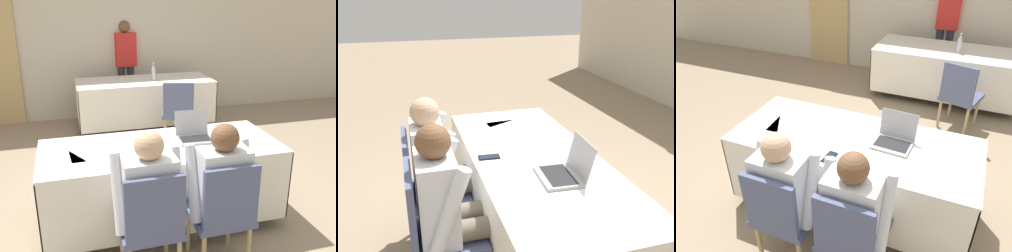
{
  "view_description": "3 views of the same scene",
  "coord_description": "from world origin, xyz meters",
  "views": [
    {
      "loc": [
        -0.76,
        -2.9,
        1.98
      ],
      "look_at": [
        0.0,
        -0.21,
        1.0
      ],
      "focal_mm": 40.0,
      "sensor_mm": 36.0,
      "label": 1
    },
    {
      "loc": [
        2.18,
        -0.85,
        1.85
      ],
      "look_at": [
        0.0,
        -0.21,
        1.0
      ],
      "focal_mm": 40.0,
      "sensor_mm": 36.0,
      "label": 2
    },
    {
      "loc": [
        0.8,
        -2.11,
        2.28
      ],
      "look_at": [
        0.0,
        -0.21,
        1.0
      ],
      "focal_mm": 35.0,
      "sensor_mm": 36.0,
      "label": 3
    }
  ],
  "objects": [
    {
      "name": "paper_centre_table",
      "position": [
        0.02,
        0.13,
        0.75
      ],
      "size": [
        0.26,
        0.33,
        0.0
      ],
      "rotation": [
        0.0,
        0.0,
        -0.19
      ],
      "color": "white",
      "rests_on": "conference_table_near"
    },
    {
      "name": "cell_phone",
      "position": [
        -0.08,
        -0.31,
        0.76
      ],
      "size": [
        0.08,
        0.15,
        0.01
      ],
      "rotation": [
        0.0,
        0.0,
        -0.07
      ],
      "color": "black",
      "rests_on": "conference_table_near"
    },
    {
      "name": "paper_beside_laptop",
      "position": [
        -0.8,
        -0.08,
        0.75
      ],
      "size": [
        0.32,
        0.36,
        0.0
      ],
      "rotation": [
        0.0,
        0.0,
        0.47
      ],
      "color": "white",
      "rests_on": "conference_table_near"
    },
    {
      "name": "chair_near_right",
      "position": [
        0.27,
        -0.73,
        0.49
      ],
      "size": [
        0.44,
        0.44,
        0.9
      ],
      "rotation": [
        0.0,
        0.0,
        3.14
      ],
      "color": "tan",
      "rests_on": "ground_plane"
    },
    {
      "name": "person_checkered_shirt",
      "position": [
        -0.27,
        -0.63,
        0.65
      ],
      "size": [
        0.5,
        0.52,
        1.16
      ],
      "rotation": [
        0.0,
        0.0,
        3.14
      ],
      "color": "#665B4C",
      "rests_on": "ground_plane"
    },
    {
      "name": "chair_near_left",
      "position": [
        -0.27,
        -0.73,
        0.49
      ],
      "size": [
        0.44,
        0.44,
        0.9
      ],
      "rotation": [
        0.0,
        0.0,
        3.14
      ],
      "color": "tan",
      "rests_on": "ground_plane"
    },
    {
      "name": "laptop",
      "position": [
        0.32,
        0.07,
        0.8
      ],
      "size": [
        0.32,
        0.3,
        0.24
      ],
      "rotation": [
        0.0,
        0.0,
        -0.06
      ],
      "color": "#99999E",
      "rests_on": "conference_table_near"
    },
    {
      "name": "paper_left_edge",
      "position": [
        -0.67,
        -0.02,
        0.75
      ],
      "size": [
        0.23,
        0.31,
        0.0
      ],
      "rotation": [
        0.0,
        0.0,
        0.06
      ],
      "color": "white",
      "rests_on": "conference_table_near"
    },
    {
      "name": "conference_table_near",
      "position": [
        0.0,
        0.0,
        0.58
      ],
      "size": [
        2.06,
        0.85,
        0.75
      ],
      "color": "white",
      "rests_on": "ground_plane"
    },
    {
      "name": "person_white_shirt",
      "position": [
        0.27,
        -0.63,
        0.65
      ],
      "size": [
        0.5,
        0.52,
        1.16
      ],
      "rotation": [
        0.0,
        0.0,
        3.14
      ],
      "color": "#665B4C",
      "rests_on": "ground_plane"
    },
    {
      "name": "ground_plane",
      "position": [
        0.0,
        0.0,
        0.0
      ],
      "size": [
        24.0,
        24.0,
        0.0
      ],
      "primitive_type": "plane",
      "color": "gray"
    }
  ]
}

